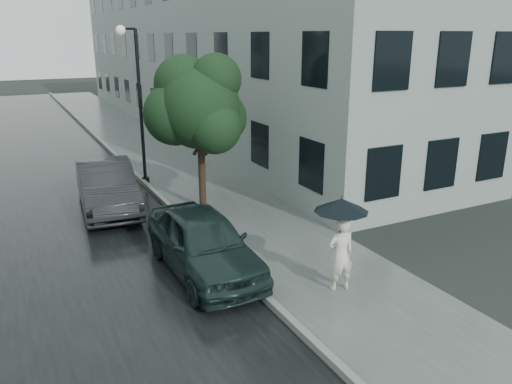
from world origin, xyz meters
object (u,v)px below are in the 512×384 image
car_near (203,242)px  car_far (107,186)px  street_tree (199,107)px  pedestrian (341,254)px  lamp_post (136,97)px

car_near → car_far: bearing=101.2°
street_tree → car_near: street_tree is taller
car_near → street_tree: bearing=69.3°
car_near → car_far: size_ratio=0.93×
car_near → car_far: car_far is taller
car_far → pedestrian: bearing=-61.4°
lamp_post → car_far: lamp_post is taller
street_tree → lamp_post: size_ratio=0.86×
street_tree → car_near: 5.19m
pedestrian → car_near: 3.11m
car_near → pedestrian: bearing=-43.3°
pedestrian → lamp_post: 10.36m
car_near → lamp_post: bearing=85.4°
car_far → lamp_post: bearing=59.3°
street_tree → car_far: street_tree is taller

